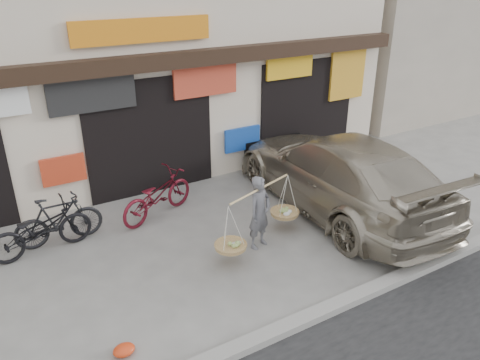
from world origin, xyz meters
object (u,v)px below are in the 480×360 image
bike_1 (58,220)px  street_vendor (260,216)px  bike_2 (157,195)px  suv (338,172)px  bike_0 (41,229)px

bike_1 → street_vendor: bearing=-121.7°
bike_2 → suv: bearing=-136.3°
street_vendor → bike_1: bearing=128.9°
bike_0 → bike_1: bearing=-67.3°
street_vendor → bike_1: 3.84m
suv → bike_2: bearing=-20.7°
bike_1 → bike_2: bearing=-88.1°
bike_1 → suv: 5.81m
bike_1 → suv: size_ratio=0.28×
suv → bike_0: bearing=-9.6°
bike_1 → bike_0: bearing=119.3°
street_vendor → bike_1: size_ratio=1.29×
bike_2 → bike_0: bearing=73.3°
bike_0 → bike_2: bike_2 is taller
bike_1 → suv: (5.58, -1.57, 0.34)m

